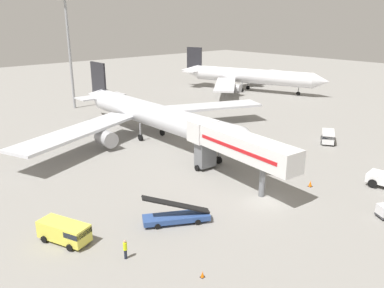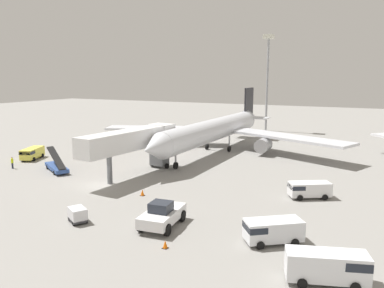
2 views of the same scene
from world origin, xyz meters
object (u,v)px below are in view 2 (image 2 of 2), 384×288
object	(u,v)px
baggage_cart_outer_left	(78,214)
apron_light_mast	(268,64)
belt_loader_truck	(57,166)
service_van_near_right	(32,153)
service_van_mid_left	(308,189)
airplane_at_gate	(217,129)
ground_crew_worker_foreground	(12,162)
jet_bridge	(135,141)
pushback_tug	(162,215)
service_van_near_left	(329,266)
safety_cone_bravo	(142,192)
safety_cone_alpha	(165,244)
service_van_far_left	(272,230)

from	to	relation	value
baggage_cart_outer_left	apron_light_mast	xyz separation A→B (m)	(-1.18, 70.53, 16.32)
belt_loader_truck	service_van_near_right	bearing A→B (deg)	157.67
service_van_mid_left	baggage_cart_outer_left	world-z (taller)	service_van_mid_left
apron_light_mast	airplane_at_gate	bearing A→B (deg)	-91.14
service_van_mid_left	ground_crew_worker_foreground	distance (m)	43.78
jet_bridge	ground_crew_worker_foreground	world-z (taller)	jet_bridge
pushback_tug	jet_bridge	bearing A→B (deg)	132.33
service_van_near_left	baggage_cart_outer_left	bearing A→B (deg)	178.57
jet_bridge	pushback_tug	distance (m)	19.97
airplane_at_gate	safety_cone_bravo	xyz separation A→B (m)	(2.73, -29.31, -3.78)
service_van_near_right	safety_cone_bravo	size ratio (longest dim) A/B	7.09
service_van_near_left	service_van_near_right	distance (m)	53.97
service_van_mid_left	apron_light_mast	size ratio (longest dim) A/B	0.21
safety_cone_alpha	safety_cone_bravo	world-z (taller)	safety_cone_bravo
service_van_near_left	safety_cone_bravo	size ratio (longest dim) A/B	7.55
baggage_cart_outer_left	service_van_mid_left	bearing A→B (deg)	43.54
airplane_at_gate	ground_crew_worker_foreground	xyz separation A→B (m)	(-22.83, -27.08, -3.19)
belt_loader_truck	safety_cone_alpha	distance (m)	31.62
jet_bridge	safety_cone_bravo	size ratio (longest dim) A/B	23.09
belt_loader_truck	service_van_mid_left	xyz separation A→B (m)	(36.07, 3.89, 0.31)
pushback_tug	service_van_near_right	world-z (taller)	pushback_tug
jet_bridge	pushback_tug	world-z (taller)	jet_bridge
airplane_at_gate	service_van_mid_left	world-z (taller)	airplane_at_gate
service_van_far_left	baggage_cart_outer_left	size ratio (longest dim) A/B	2.12
pushback_tug	service_van_mid_left	distance (m)	18.54
belt_loader_truck	baggage_cart_outer_left	distance (m)	22.22
jet_bridge	service_van_near_right	xyz separation A→B (m)	(-22.08, 0.78, -3.88)
jet_bridge	service_van_near_right	size ratio (longest dim) A/B	3.26
service_van_mid_left	baggage_cart_outer_left	distance (m)	25.88
service_van_near_right	pushback_tug	bearing A→B (deg)	-23.41
service_van_near_right	service_van_mid_left	xyz separation A→B (m)	(46.13, -0.24, -0.04)
service_van_near_right	airplane_at_gate	bearing A→B (deg)	39.47
baggage_cart_outer_left	ground_crew_worker_foreground	bearing A→B (deg)	153.98
jet_bridge	ground_crew_worker_foreground	bearing A→B (deg)	-164.81
belt_loader_truck	service_van_far_left	distance (m)	36.78
ground_crew_worker_foreground	apron_light_mast	world-z (taller)	apron_light_mast
belt_loader_truck	service_van_near_right	distance (m)	10.88
jet_bridge	belt_loader_truck	world-z (taller)	jet_bridge
airplane_at_gate	jet_bridge	xyz separation A→B (m)	(-3.48, -21.83, 0.83)
service_van_far_left	safety_cone_bravo	size ratio (longest dim) A/B	6.73
airplane_at_gate	belt_loader_truck	world-z (taller)	airplane_at_gate
service_van_far_left	service_van_mid_left	size ratio (longest dim) A/B	1.02
service_van_near_left	safety_cone_bravo	bearing A→B (deg)	155.08
safety_cone_bravo	service_van_far_left	bearing A→B (deg)	-18.84
service_van_far_left	ground_crew_worker_foreground	bearing A→B (deg)	169.29
airplane_at_gate	safety_cone_alpha	world-z (taller)	airplane_at_gate
ground_crew_worker_foreground	apron_light_mast	xyz separation A→B (m)	(23.45, 58.50, 16.15)
service_van_near_right	jet_bridge	bearing A→B (deg)	-2.03
baggage_cart_outer_left	safety_cone_alpha	xyz separation A→B (m)	(10.53, -1.07, -0.45)
pushback_tug	ground_crew_worker_foreground	distance (m)	33.83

